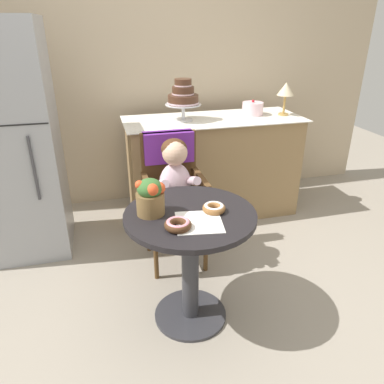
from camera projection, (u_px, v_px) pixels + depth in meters
name	position (u px, v px, depth m)	size (l,w,h in m)	color
ground_plane	(190.00, 315.00, 2.26)	(8.00, 8.00, 0.00)	gray
back_wall	(139.00, 59.00, 3.32)	(4.80, 0.10, 2.70)	#C1AD8E
cafe_table	(190.00, 246.00, 2.04)	(0.72, 0.72, 0.72)	black
wicker_chair	(172.00, 178.00, 2.61)	(0.42, 0.45, 0.95)	brown
seated_child	(176.00, 181.00, 2.45)	(0.27, 0.32, 0.73)	silver
paper_napkin	(199.00, 222.00, 1.86)	(0.24, 0.24, 0.00)	white
donut_front	(214.00, 208.00, 1.96)	(0.13, 0.13, 0.04)	#936033
donut_mid	(178.00, 224.00, 1.79)	(0.14, 0.14, 0.04)	#4C2D19
flower_vase	(150.00, 196.00, 1.90)	(0.16, 0.15, 0.20)	brown
display_counter	(213.00, 167.00, 3.34)	(1.56, 0.62, 0.90)	#93754C
tiered_cake_stand	(183.00, 97.00, 3.00)	(0.30, 0.30, 0.34)	silver
round_layer_cake	(253.00, 109.00, 3.26)	(0.19, 0.19, 0.13)	silver
table_lamp	(286.00, 90.00, 3.18)	(0.15, 0.15, 0.28)	#B28C47
refrigerator	(11.00, 145.00, 2.62)	(0.64, 0.63, 1.70)	#9EA0A5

